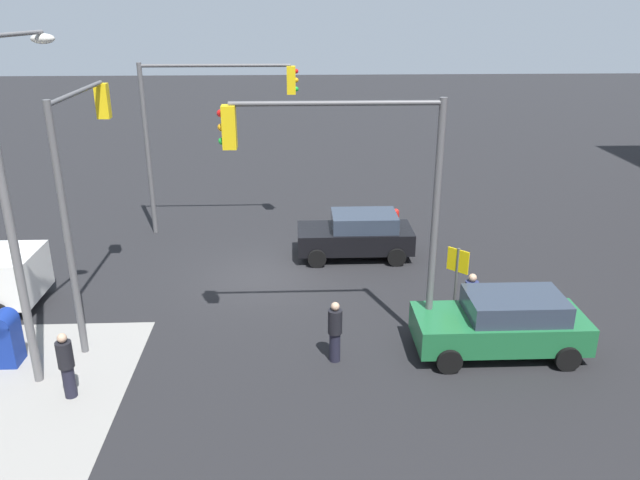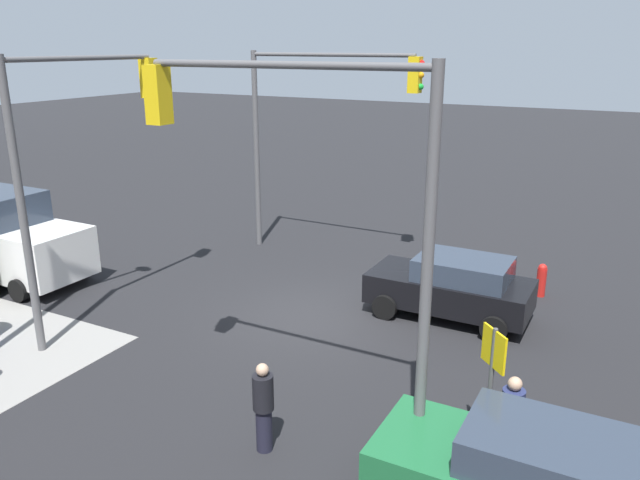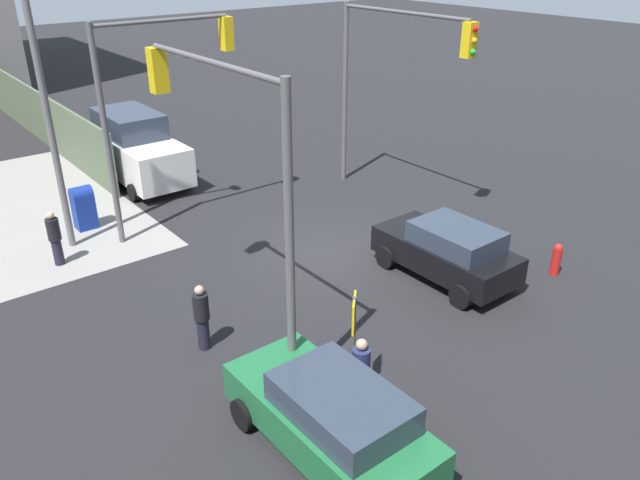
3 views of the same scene
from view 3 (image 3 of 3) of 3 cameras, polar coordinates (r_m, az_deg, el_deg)
The scene contains 15 objects.
ground_plane at distance 18.71m, azimuth 0.54°, elevation -1.15°, with size 120.00×120.00×0.00m, color black.
construction_fence at distance 31.81m, azimuth -24.48°, elevation 10.42°, with size 18.29×0.12×2.40m, color #56664C.
traffic_signal_nw_corner at distance 12.66m, azimuth -8.31°, elevation 7.65°, with size 5.30×0.36×6.50m.
traffic_signal_se_corner at distance 21.67m, azimuth 6.34°, elevation 15.55°, with size 5.82×0.36×6.50m.
traffic_signal_ne_corner at distance 19.45m, azimuth -14.76°, elevation 13.42°, with size 0.36×4.52×6.50m.
street_lamp_corner at distance 19.15m, azimuth -22.89°, elevation 12.47°, with size 0.81×2.64×8.00m.
warning_sign_two_way at distance 12.28m, azimuth 3.09°, elevation -8.29°, with size 0.48×0.48×2.40m.
mailbox_blue at distance 21.37m, azimuth -20.83°, elevation 2.91°, with size 0.56×0.64×1.43m.
fire_hydrant at distance 18.52m, azimuth 20.80°, elevation -1.62°, with size 0.26×0.26×0.94m.
hatchback_black at distance 17.35m, azimuth 11.59°, elevation -0.91°, with size 4.04×2.02×1.62m.
coupe_green at distance 11.55m, azimuth 1.08°, elevation -15.90°, with size 4.34×2.02×1.62m.
van_white_delivery at distance 24.99m, azimuth -16.51°, elevation 8.08°, with size 5.40×2.32×2.62m.
pedestrian_crossing at distance 14.38m, azimuth -10.75°, elevation -6.88°, with size 0.36×0.36×1.65m.
pedestrian_waiting at distance 19.20m, azimuth -23.08°, elevation 0.20°, with size 0.36×0.36×1.65m.
pedestrian_walking_north at distance 12.41m, azimuth 3.74°, elevation -12.18°, with size 0.36×0.36×1.71m.
Camera 3 is at (-12.93, 10.44, 8.57)m, focal length 35.00 mm.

